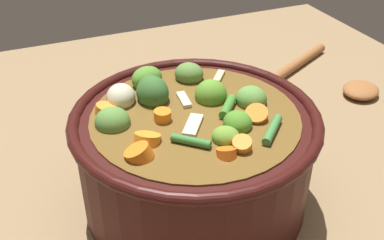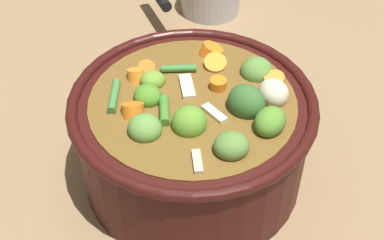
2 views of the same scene
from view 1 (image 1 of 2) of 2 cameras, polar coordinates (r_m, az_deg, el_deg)
name	(u,v)px [view 1 (image 1 of 2)]	position (r m, az deg, el deg)	size (l,w,h in m)	color
ground_plane	(195,197)	(0.59, 0.34, -9.41)	(1.10, 1.10, 0.00)	#8C704C
cooking_pot	(194,154)	(0.55, 0.31, -4.17)	(0.28, 0.28, 0.15)	#38110F
wooden_spoon	(325,78)	(0.86, 16.05, 4.93)	(0.22, 0.22, 0.02)	#995D30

